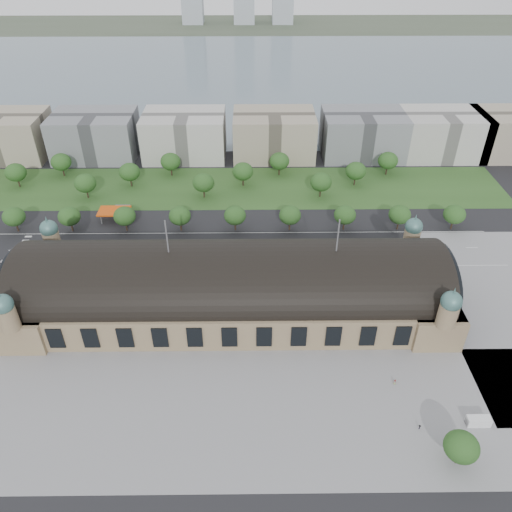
{
  "coord_description": "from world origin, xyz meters",
  "views": [
    {
      "loc": [
        7.26,
        -133.73,
        119.42
      ],
      "look_at": [
        8.77,
        13.43,
        14.0
      ],
      "focal_mm": 35.0,
      "sensor_mm": 36.0,
      "label": 1
    }
  ],
  "objects_px": {
    "parked_car_6": "(187,273)",
    "bus_mid": "(243,255)",
    "parked_car_4": "(141,273)",
    "van_south": "(477,421)",
    "pedestrian_4": "(419,427)",
    "parked_car_0": "(80,273)",
    "traffic_car_0": "(6,261)",
    "bus_west": "(238,261)",
    "parked_car_3": "(102,267)",
    "bus_east": "(270,260)",
    "parked_car_2": "(113,267)",
    "pedestrian_0": "(395,382)",
    "petrol_station": "(119,211)",
    "parked_car_1": "(32,267)",
    "traffic_car_1": "(66,244)",
    "traffic_car_3": "(169,246)",
    "traffic_car_6": "(423,256)",
    "parked_car_5": "(187,272)",
    "traffic_car_4": "(229,260)"
  },
  "relations": [
    {
      "from": "parked_car_5",
      "to": "parked_car_3",
      "type": "bearing_deg",
      "value": -134.04
    },
    {
      "from": "traffic_car_0",
      "to": "van_south",
      "type": "distance_m",
      "value": 179.62
    },
    {
      "from": "traffic_car_0",
      "to": "parked_car_0",
      "type": "xyz_separation_m",
      "value": [
        32.31,
        -8.72,
        -0.07
      ]
    },
    {
      "from": "traffic_car_0",
      "to": "pedestrian_4",
      "type": "relative_size",
      "value": 2.83
    },
    {
      "from": "traffic_car_3",
      "to": "bus_mid",
      "type": "height_order",
      "value": "bus_mid"
    },
    {
      "from": "parked_car_0",
      "to": "bus_east",
      "type": "distance_m",
      "value": 74.81
    },
    {
      "from": "bus_east",
      "to": "pedestrian_0",
      "type": "height_order",
      "value": "bus_east"
    },
    {
      "from": "traffic_car_6",
      "to": "van_south",
      "type": "bearing_deg",
      "value": -1.51
    },
    {
      "from": "bus_west",
      "to": "van_south",
      "type": "relative_size",
      "value": 1.86
    },
    {
      "from": "parked_car_0",
      "to": "bus_west",
      "type": "height_order",
      "value": "bus_west"
    },
    {
      "from": "van_south",
      "to": "pedestrian_4",
      "type": "height_order",
      "value": "van_south"
    },
    {
      "from": "pedestrian_4",
      "to": "van_south",
      "type": "bearing_deg",
      "value": 135.73
    },
    {
      "from": "parked_car_2",
      "to": "bus_mid",
      "type": "relative_size",
      "value": 0.4
    },
    {
      "from": "parked_car_5",
      "to": "van_south",
      "type": "relative_size",
      "value": 0.77
    },
    {
      "from": "van_south",
      "to": "bus_mid",
      "type": "bearing_deg",
      "value": 129.56
    },
    {
      "from": "traffic_car_4",
      "to": "traffic_car_6",
      "type": "relative_size",
      "value": 0.86
    },
    {
      "from": "parked_car_2",
      "to": "traffic_car_4",
      "type": "bearing_deg",
      "value": 67.72
    },
    {
      "from": "traffic_car_0",
      "to": "parked_car_1",
      "type": "xyz_separation_m",
      "value": [
        12.01,
        -4.72,
        0.03
      ]
    },
    {
      "from": "petrol_station",
      "to": "parked_car_0",
      "type": "bearing_deg",
      "value": -97.45
    },
    {
      "from": "traffic_car_3",
      "to": "petrol_station",
      "type": "bearing_deg",
      "value": 39.37
    },
    {
      "from": "parked_car_4",
      "to": "bus_west",
      "type": "height_order",
      "value": "bus_west"
    },
    {
      "from": "parked_car_3",
      "to": "bus_east",
      "type": "distance_m",
      "value": 67.01
    },
    {
      "from": "parked_car_2",
      "to": "pedestrian_4",
      "type": "xyz_separation_m",
      "value": [
        101.13,
        -74.91,
        0.06
      ]
    },
    {
      "from": "pedestrian_0",
      "to": "bus_east",
      "type": "bearing_deg",
      "value": 141.91
    },
    {
      "from": "parked_car_2",
      "to": "parked_car_6",
      "type": "bearing_deg",
      "value": 54.61
    },
    {
      "from": "traffic_car_3",
      "to": "traffic_car_6",
      "type": "height_order",
      "value": "traffic_car_3"
    },
    {
      "from": "parked_car_0",
      "to": "van_south",
      "type": "bearing_deg",
      "value": 33.07
    },
    {
      "from": "petrol_station",
      "to": "pedestrian_0",
      "type": "distance_m",
      "value": 143.97
    },
    {
      "from": "parked_car_6",
      "to": "van_south",
      "type": "bearing_deg",
      "value": 19.67
    },
    {
      "from": "traffic_car_1",
      "to": "parked_car_5",
      "type": "height_order",
      "value": "traffic_car_1"
    },
    {
      "from": "traffic_car_0",
      "to": "traffic_car_4",
      "type": "bearing_deg",
      "value": 86.98
    },
    {
      "from": "bus_east",
      "to": "parked_car_2",
      "type": "bearing_deg",
      "value": 97.56
    },
    {
      "from": "parked_car_6",
      "to": "bus_mid",
      "type": "relative_size",
      "value": 0.39
    },
    {
      "from": "traffic_car_0",
      "to": "traffic_car_4",
      "type": "height_order",
      "value": "traffic_car_0"
    },
    {
      "from": "traffic_car_0",
      "to": "parked_car_3",
      "type": "height_order",
      "value": "traffic_car_0"
    },
    {
      "from": "bus_mid",
      "to": "pedestrian_4",
      "type": "relative_size",
      "value": 8.0
    },
    {
      "from": "parked_car_6",
      "to": "pedestrian_0",
      "type": "xyz_separation_m",
      "value": [
        68.16,
        -55.18,
        0.21
      ]
    },
    {
      "from": "parked_car_6",
      "to": "parked_car_4",
      "type": "bearing_deg",
      "value": -121.9
    },
    {
      "from": "parked_car_4",
      "to": "pedestrian_0",
      "type": "distance_m",
      "value": 102.31
    },
    {
      "from": "bus_mid",
      "to": "traffic_car_4",
      "type": "bearing_deg",
      "value": 105.59
    },
    {
      "from": "traffic_car_1",
      "to": "petrol_station",
      "type": "bearing_deg",
      "value": -42.26
    },
    {
      "from": "traffic_car_3",
      "to": "parked_car_2",
      "type": "xyz_separation_m",
      "value": [
        -20.09,
        -14.74,
        0.08
      ]
    },
    {
      "from": "parked_car_6",
      "to": "bus_east",
      "type": "bearing_deg",
      "value": 70.65
    },
    {
      "from": "parked_car_2",
      "to": "parked_car_0",
      "type": "bearing_deg",
      "value": -99.11
    },
    {
      "from": "parked_car_4",
      "to": "parked_car_6",
      "type": "relative_size",
      "value": 0.97
    },
    {
      "from": "bus_mid",
      "to": "pedestrian_0",
      "type": "xyz_separation_m",
      "value": [
        46.33,
        -65.6,
        -0.86
      ]
    },
    {
      "from": "parked_car_1",
      "to": "bus_mid",
      "type": "bearing_deg",
      "value": 59.86
    },
    {
      "from": "parked_car_4",
      "to": "bus_west",
      "type": "xyz_separation_m",
      "value": [
        37.81,
        6.0,
        0.87
      ]
    },
    {
      "from": "parked_car_4",
      "to": "pedestrian_0",
      "type": "height_order",
      "value": "pedestrian_0"
    },
    {
      "from": "petrol_station",
      "to": "bus_west",
      "type": "height_order",
      "value": "petrol_station"
    }
  ]
}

